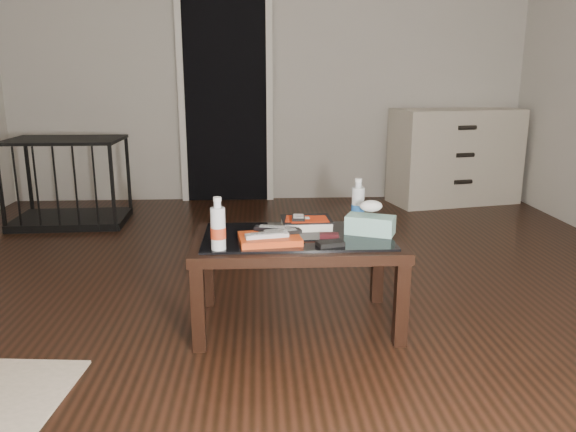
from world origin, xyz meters
name	(u,v)px	position (x,y,z in m)	size (l,w,h in m)	color
ground	(276,290)	(0.00, 0.00, 0.00)	(5.00, 5.00, 0.00)	black
doorway	(226,95)	(-0.40, 2.47, 1.02)	(0.90, 0.08, 2.07)	black
coffee_table	(297,248)	(0.09, -0.45, 0.40)	(1.00, 0.60, 0.46)	black
dresser	(455,156)	(1.80, 2.23, 0.45)	(1.28, 0.74, 0.90)	beige
pet_crate	(70,196)	(-1.67, 1.61, 0.23)	(0.92, 0.63, 0.71)	black
magazines	(270,239)	(-0.05, -0.55, 0.48)	(0.28, 0.21, 0.03)	red
remote_silver	(267,235)	(-0.06, -0.58, 0.50)	(0.20, 0.05, 0.02)	#B9BABF
remote_black_front	(280,232)	(0.00, -0.53, 0.50)	(0.20, 0.05, 0.02)	black
remote_black_back	(275,228)	(-0.02, -0.47, 0.50)	(0.20, 0.05, 0.02)	black
textbook	(306,223)	(0.14, -0.31, 0.48)	(0.25, 0.20, 0.05)	black
dvd_mailers	(304,219)	(0.13, -0.32, 0.51)	(0.19, 0.14, 0.01)	red
ipod	(298,217)	(0.10, -0.33, 0.52)	(0.06, 0.10, 0.02)	black
flip_phone	(329,236)	(0.24, -0.50, 0.47)	(0.09, 0.05, 0.02)	black
wallet	(330,244)	(0.23, -0.63, 0.47)	(0.12, 0.07, 0.02)	black
water_bottle_left	(218,223)	(-0.28, -0.65, 0.58)	(0.07, 0.07, 0.24)	white
water_bottle_right	(358,201)	(0.42, -0.24, 0.58)	(0.07, 0.07, 0.24)	silver
tissue_box	(370,225)	(0.45, -0.44, 0.51)	(0.23, 0.12, 0.09)	teal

